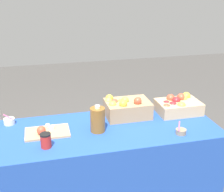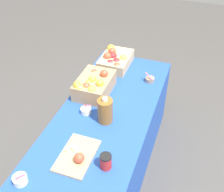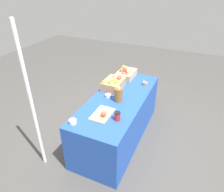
% 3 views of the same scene
% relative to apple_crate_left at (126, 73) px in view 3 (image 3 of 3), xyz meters
% --- Properties ---
extents(ground_plane, '(10.00, 10.00, 0.00)m').
position_rel_apple_crate_left_xyz_m(ground_plane, '(-0.72, -0.16, -0.81)').
color(ground_plane, '#474442').
extents(table, '(1.90, 0.76, 0.74)m').
position_rel_apple_crate_left_xyz_m(table, '(-0.72, -0.16, -0.44)').
color(table, '#234CAD').
rests_on(table, ground_plane).
extents(apple_crate_left, '(0.40, 0.28, 0.17)m').
position_rel_apple_crate_left_xyz_m(apple_crate_left, '(0.00, 0.00, 0.00)').
color(apple_crate_left, tan).
rests_on(apple_crate_left, table).
extents(apple_crate_middle, '(0.40, 0.28, 0.21)m').
position_rel_apple_crate_left_xyz_m(apple_crate_middle, '(-0.49, 0.03, 0.02)').
color(apple_crate_middle, tan).
rests_on(apple_crate_middle, table).
extents(cutting_board_front, '(0.36, 0.23, 0.09)m').
position_rel_apple_crate_left_xyz_m(cutting_board_front, '(-1.22, -0.14, -0.05)').
color(cutting_board_front, tan).
rests_on(cutting_board_front, table).
extents(sample_bowl_near, '(0.10, 0.10, 0.11)m').
position_rel_apple_crate_left_xyz_m(sample_bowl_near, '(-1.53, 0.12, -0.04)').
color(sample_bowl_near, silver).
rests_on(sample_bowl_near, table).
extents(sample_bowl_mid, '(0.09, 0.09, 0.10)m').
position_rel_apple_crate_left_xyz_m(sample_bowl_mid, '(-0.77, -0.01, -0.05)').
color(sample_bowl_mid, silver).
rests_on(sample_bowl_mid, table).
extents(sample_bowl_far, '(0.09, 0.10, 0.09)m').
position_rel_apple_crate_left_xyz_m(sample_bowl_far, '(-0.16, -0.40, -0.05)').
color(sample_bowl_far, gray).
rests_on(sample_bowl_far, table).
extents(cider_jug, '(0.12, 0.12, 0.23)m').
position_rel_apple_crate_left_xyz_m(cider_jug, '(-0.80, -0.19, 0.03)').
color(cider_jug, brown).
rests_on(cider_jug, table).
extents(coffee_cup, '(0.08, 0.08, 0.11)m').
position_rel_apple_crate_left_xyz_m(coffee_cup, '(-1.23, -0.36, -0.01)').
color(coffee_cup, red).
rests_on(coffee_cup, table).
extents(tent_pole, '(0.04, 0.04, 1.99)m').
position_rel_apple_crate_left_xyz_m(tent_pole, '(-1.68, 0.58, 0.18)').
color(tent_pole, white).
rests_on(tent_pole, ground_plane).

